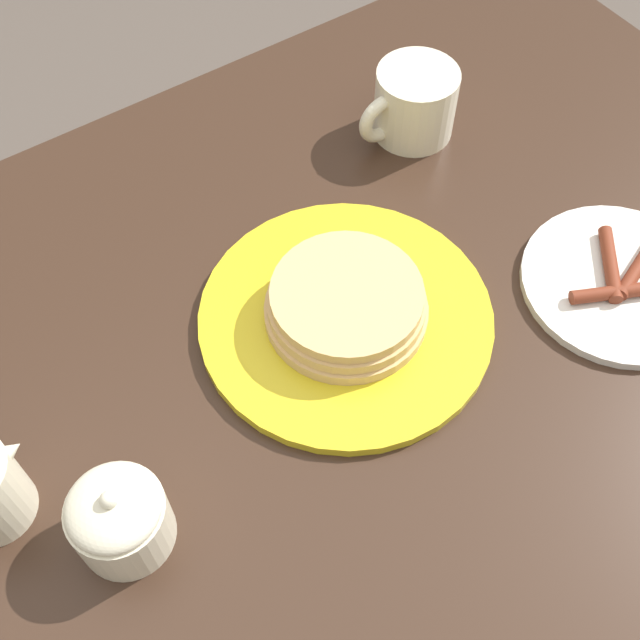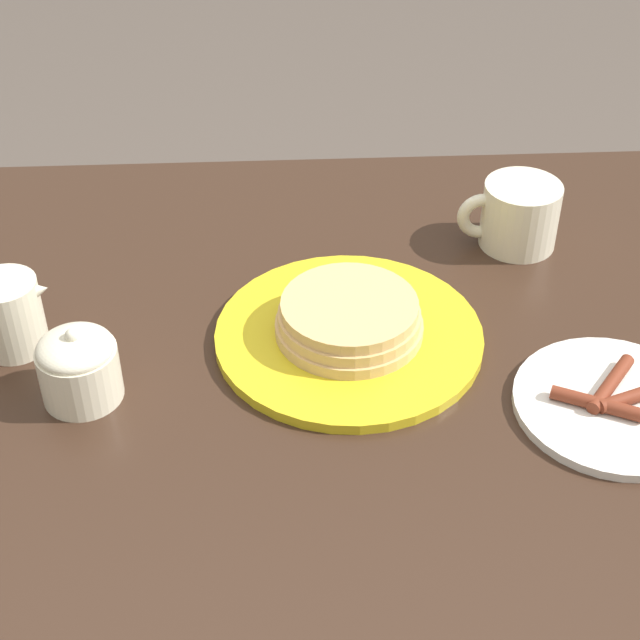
{
  "view_description": "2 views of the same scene",
  "coord_description": "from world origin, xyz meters",
  "px_view_note": "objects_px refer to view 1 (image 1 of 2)",
  "views": [
    {
      "loc": [
        0.26,
        0.34,
        1.42
      ],
      "look_at": [
        0.03,
        -0.0,
        0.8
      ],
      "focal_mm": 45.0,
      "sensor_mm": 36.0,
      "label": 1
    },
    {
      "loc": [
        0.07,
        0.8,
        1.44
      ],
      "look_at": [
        0.03,
        -0.0,
        0.8
      ],
      "focal_mm": 55.0,
      "sensor_mm": 36.0,
      "label": 2
    }
  ],
  "objects_px": {
    "coffee_mug": "(413,103)",
    "sugar_bowl": "(119,518)",
    "pancake_plate": "(346,311)",
    "side_plate_bacon": "(620,282)"
  },
  "relations": [
    {
      "from": "pancake_plate",
      "to": "side_plate_bacon",
      "type": "height_order",
      "value": "pancake_plate"
    },
    {
      "from": "pancake_plate",
      "to": "sugar_bowl",
      "type": "xyz_separation_m",
      "value": [
        0.27,
        0.07,
        0.02
      ]
    },
    {
      "from": "coffee_mug",
      "to": "pancake_plate",
      "type": "bearing_deg",
      "value": 39.33
    },
    {
      "from": "pancake_plate",
      "to": "sugar_bowl",
      "type": "relative_size",
      "value": 3.39
    },
    {
      "from": "coffee_mug",
      "to": "sugar_bowl",
      "type": "height_order",
      "value": "sugar_bowl"
    },
    {
      "from": "pancake_plate",
      "to": "coffee_mug",
      "type": "height_order",
      "value": "coffee_mug"
    },
    {
      "from": "sugar_bowl",
      "to": "pancake_plate",
      "type": "bearing_deg",
      "value": -165.03
    },
    {
      "from": "coffee_mug",
      "to": "sugar_bowl",
      "type": "bearing_deg",
      "value": 27.08
    },
    {
      "from": "coffee_mug",
      "to": "sugar_bowl",
      "type": "relative_size",
      "value": 1.45
    },
    {
      "from": "pancake_plate",
      "to": "coffee_mug",
      "type": "bearing_deg",
      "value": -140.67
    }
  ]
}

